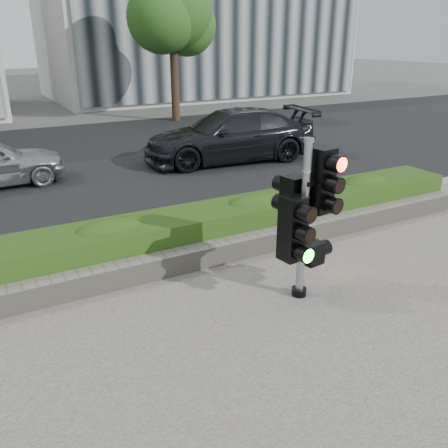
% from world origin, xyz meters
% --- Properties ---
extents(ground, '(120.00, 120.00, 0.00)m').
position_xyz_m(ground, '(0.00, 0.00, 0.00)').
color(ground, '#51514C').
rests_on(ground, ground).
extents(road, '(60.00, 13.00, 0.02)m').
position_xyz_m(road, '(0.00, 10.00, 0.01)').
color(road, black).
rests_on(road, ground).
extents(curb, '(60.00, 0.25, 0.12)m').
position_xyz_m(curb, '(0.00, 3.15, 0.06)').
color(curb, gray).
rests_on(curb, ground).
extents(stone_wall, '(12.00, 0.32, 0.34)m').
position_xyz_m(stone_wall, '(0.00, 1.90, 0.20)').
color(stone_wall, gray).
rests_on(stone_wall, sidewalk).
extents(hedge, '(12.00, 1.00, 0.68)m').
position_xyz_m(hedge, '(0.00, 2.55, 0.37)').
color(hedge, '#497624').
rests_on(hedge, sidewalk).
extents(tree_right, '(4.10, 3.58, 6.53)m').
position_xyz_m(tree_right, '(5.48, 15.55, 4.48)').
color(tree_right, black).
rests_on(tree_right, ground).
extents(traffic_signal, '(0.81, 0.64, 2.28)m').
position_xyz_m(traffic_signal, '(0.92, 0.41, 1.29)').
color(traffic_signal, black).
rests_on(traffic_signal, sidewalk).
extents(car_dark, '(5.40, 2.72, 1.50)m').
position_xyz_m(car_dark, '(3.99, 7.91, 0.77)').
color(car_dark, black).
rests_on(car_dark, road).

